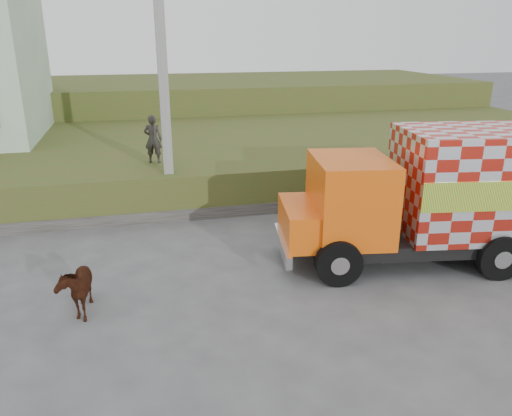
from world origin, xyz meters
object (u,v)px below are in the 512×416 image
object	(u,v)px
utility_pole	(164,93)
pedestrian	(153,139)
cargo_truck	(451,195)

from	to	relation	value
utility_pole	pedestrian	size ratio (longest dim) A/B	4.72
cargo_truck	pedestrian	distance (m)	9.97
cargo_truck	pedestrian	size ratio (longest dim) A/B	4.88
utility_pole	pedestrian	distance (m)	2.34
utility_pole	pedestrian	xyz separation A→B (m)	(-0.38, 1.53, -1.73)
cargo_truck	utility_pole	bearing A→B (deg)	152.01
utility_pole	pedestrian	world-z (taller)	utility_pole
pedestrian	cargo_truck	bearing A→B (deg)	151.96
utility_pole	cargo_truck	world-z (taller)	utility_pole
cargo_truck	pedestrian	bearing A→B (deg)	146.30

